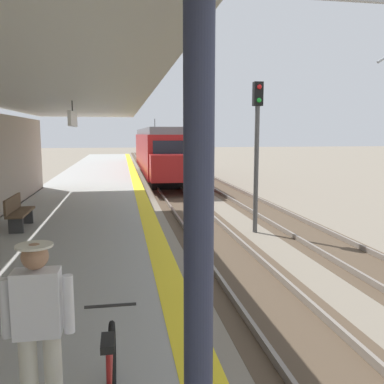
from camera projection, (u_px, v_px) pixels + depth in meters
The scene contains 7 objects.
station_platform at pixel (79, 225), 13.73m from camera, with size 5.00×80.00×0.91m.
track_pair_nearest_platform at pixel (189, 210), 18.43m from camera, with size 2.34×120.00×0.16m.
track_pair_middle at pixel (261, 208), 19.01m from camera, with size 2.34×120.00×0.16m.
approaching_train at pixel (159, 151), 31.82m from camera, with size 2.93×19.60×4.76m.
commuter_person at pixel (39, 328), 3.44m from camera, with size 0.59×0.30×1.67m.
rail_signal_post at pixel (257, 142), 14.12m from camera, with size 0.32×0.34×5.20m.
platform_bench at pixel (18, 211), 11.16m from camera, with size 0.45×1.60×0.88m.
Camera 1 is at (-1.04, 2.10, 3.45)m, focal length 38.41 mm.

